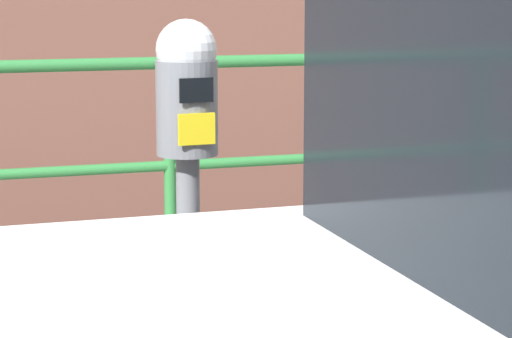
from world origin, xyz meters
name	(u,v)px	position (x,y,z in m)	size (l,w,h in m)	color
parking_meter	(187,145)	(-0.38, 0.37, 1.16)	(0.18, 0.19, 1.39)	slate
pedestrian_at_meter	(408,179)	(0.31, 0.33, 1.03)	(0.63, 0.56, 1.58)	#1E233F
background_railing	(169,123)	(0.00, 2.35, 0.96)	(24.06, 0.06, 1.14)	#2D7A38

